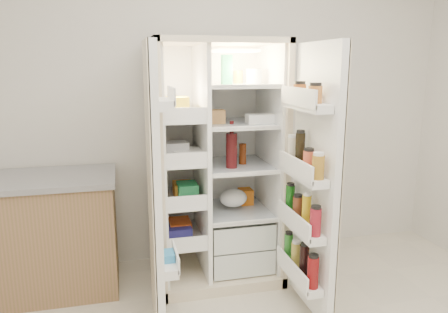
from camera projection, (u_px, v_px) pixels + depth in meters
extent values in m
cube|color=silver|center=(215.00, 99.00, 3.48)|extent=(4.00, 0.02, 2.70)
cube|color=beige|center=(207.00, 154.00, 3.48)|extent=(0.92, 0.04, 1.80)
cube|color=beige|center=(157.00, 167.00, 3.07)|extent=(0.04, 0.70, 1.80)
cube|color=beige|center=(271.00, 160.00, 3.27)|extent=(0.04, 0.70, 1.80)
cube|color=beige|center=(215.00, 42.00, 2.98)|extent=(0.92, 0.70, 0.04)
cube|color=beige|center=(216.00, 269.00, 3.35)|extent=(0.92, 0.70, 0.08)
cube|color=white|center=(208.00, 153.00, 3.45)|extent=(0.84, 0.02, 1.68)
cube|color=white|center=(161.00, 164.00, 3.07)|extent=(0.02, 0.62, 1.68)
cube|color=white|center=(268.00, 158.00, 3.26)|extent=(0.02, 0.62, 1.68)
cube|color=white|center=(202.00, 161.00, 3.14)|extent=(0.03, 0.62, 1.68)
cube|color=silver|center=(236.00, 251.00, 3.34)|extent=(0.47, 0.52, 0.19)
cube|color=silver|center=(236.00, 227.00, 3.30)|extent=(0.47, 0.52, 0.19)
cube|color=#FFD18C|center=(235.00, 51.00, 3.08)|extent=(0.30, 0.30, 0.02)
cube|color=white|center=(182.00, 235.00, 3.23)|extent=(0.28, 0.58, 0.02)
cube|color=white|center=(182.00, 198.00, 3.16)|extent=(0.28, 0.58, 0.02)
cube|color=white|center=(181.00, 159.00, 3.10)|extent=(0.28, 0.58, 0.02)
cube|color=white|center=(180.00, 118.00, 3.04)|extent=(0.28, 0.58, 0.02)
cube|color=silver|center=(236.00, 210.00, 3.29)|extent=(0.49, 0.58, 0.01)
cube|color=silver|center=(236.00, 165.00, 3.21)|extent=(0.49, 0.58, 0.01)
cube|color=silver|center=(236.00, 123.00, 3.14)|extent=(0.49, 0.58, 0.02)
cube|color=silver|center=(236.00, 85.00, 3.08)|extent=(0.49, 0.58, 0.02)
cube|color=orange|center=(182.00, 228.00, 3.21)|extent=(0.16, 0.20, 0.10)
cube|color=#24844A|center=(181.00, 189.00, 3.15)|extent=(0.14, 0.18, 0.12)
cube|color=white|center=(181.00, 153.00, 3.09)|extent=(0.20, 0.22, 0.07)
cube|color=gold|center=(180.00, 107.00, 3.02)|extent=(0.15, 0.16, 0.14)
cube|color=navy|center=(182.00, 229.00, 3.22)|extent=(0.18, 0.20, 0.09)
cube|color=orange|center=(181.00, 190.00, 3.15)|extent=(0.14, 0.18, 0.10)
cube|color=silver|center=(180.00, 149.00, 3.08)|extent=(0.16, 0.16, 0.12)
sphere|color=orange|center=(223.00, 264.00, 3.25)|extent=(0.07, 0.07, 0.07)
sphere|color=orange|center=(233.00, 261.00, 3.31)|extent=(0.07, 0.07, 0.07)
sphere|color=orange|center=(247.00, 262.00, 3.29)|extent=(0.07, 0.07, 0.07)
sphere|color=orange|center=(225.00, 256.00, 3.39)|extent=(0.07, 0.07, 0.07)
sphere|color=orange|center=(238.00, 256.00, 3.40)|extent=(0.07, 0.07, 0.07)
ellipsoid|color=#467A28|center=(236.00, 224.00, 3.31)|extent=(0.26, 0.24, 0.11)
cylinder|color=#470F11|center=(232.00, 151.00, 3.07)|extent=(0.08, 0.08, 0.25)
cylinder|color=#65260B|center=(243.00, 154.00, 3.19)|extent=(0.05, 0.05, 0.16)
cube|color=#28955A|center=(227.00, 69.00, 3.01)|extent=(0.07, 0.07, 0.20)
cylinder|color=white|center=(254.00, 76.00, 3.11)|extent=(0.12, 0.12, 0.11)
cylinder|color=gold|center=(238.00, 77.00, 3.17)|extent=(0.07, 0.07, 0.09)
cube|color=white|center=(264.00, 118.00, 3.08)|extent=(0.26, 0.11, 0.06)
cube|color=#B27E47|center=(213.00, 117.00, 3.04)|extent=(0.16, 0.09, 0.10)
ellipsoid|color=silver|center=(233.00, 201.00, 3.25)|extent=(0.21, 0.19, 0.14)
cube|color=orange|center=(246.00, 196.00, 3.40)|extent=(0.10, 0.12, 0.12)
cube|color=white|center=(155.00, 188.00, 2.53)|extent=(0.05, 0.40, 1.72)
cube|color=beige|center=(150.00, 189.00, 2.53)|extent=(0.01, 0.40, 1.72)
cube|color=white|center=(169.00, 264.00, 2.66)|extent=(0.09, 0.32, 0.06)
cube|color=white|center=(164.00, 104.00, 2.44)|extent=(0.09, 0.32, 0.06)
cube|color=#338CCC|center=(169.00, 260.00, 2.65)|extent=(0.07, 0.12, 0.10)
cube|color=white|center=(315.00, 181.00, 2.68)|extent=(0.05, 0.58, 1.72)
cube|color=beige|center=(319.00, 181.00, 2.69)|extent=(0.01, 0.58, 1.72)
cube|color=white|center=(299.00, 276.00, 2.80)|extent=(0.11, 0.50, 0.05)
cube|color=white|center=(301.00, 227.00, 2.72)|extent=(0.11, 0.50, 0.05)
cube|color=white|center=(303.00, 175.00, 2.65)|extent=(0.11, 0.50, 0.05)
cube|color=white|center=(306.00, 106.00, 2.56)|extent=(0.11, 0.50, 0.05)
cylinder|color=maroon|center=(313.00, 272.00, 2.58)|extent=(0.07, 0.07, 0.20)
cylinder|color=black|center=(304.00, 261.00, 2.70)|extent=(0.06, 0.06, 0.22)
cylinder|color=#A89538|center=(296.00, 256.00, 2.83)|extent=(0.06, 0.06, 0.18)
cylinder|color=#2A7928|center=(288.00, 247.00, 2.95)|extent=(0.06, 0.06, 0.19)
cylinder|color=maroon|center=(315.00, 222.00, 2.51)|extent=(0.07, 0.07, 0.17)
cylinder|color=gold|center=(306.00, 212.00, 2.63)|extent=(0.06, 0.06, 0.21)
cylinder|color=brown|center=(298.00, 209.00, 2.76)|extent=(0.07, 0.07, 0.16)
cylinder|color=#135413|center=(290.00, 200.00, 2.88)|extent=(0.06, 0.06, 0.20)
cylinder|color=#A07223|center=(318.00, 167.00, 2.44)|extent=(0.07, 0.07, 0.14)
cylinder|color=#CC5234|center=(308.00, 162.00, 2.56)|extent=(0.07, 0.07, 0.14)
cylinder|color=black|center=(300.00, 151.00, 2.68)|extent=(0.06, 0.06, 0.23)
cylinder|color=beige|center=(292.00, 151.00, 2.81)|extent=(0.06, 0.06, 0.18)
cylinder|color=#AC652B|center=(315.00, 95.00, 2.43)|extent=(0.08, 0.08, 0.10)
cylinder|color=#984C1B|center=(300.00, 92.00, 2.64)|extent=(0.08, 0.08, 0.10)
cube|color=#8A6145|center=(34.00, 238.00, 3.03)|extent=(1.14, 0.59, 0.82)
cube|color=gray|center=(28.00, 180.00, 2.94)|extent=(1.18, 0.63, 0.04)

